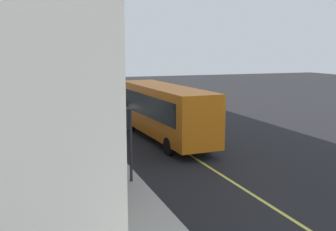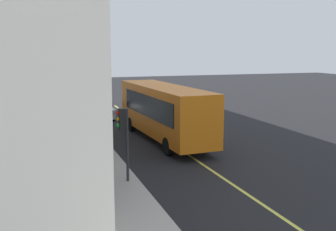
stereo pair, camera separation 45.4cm
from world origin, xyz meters
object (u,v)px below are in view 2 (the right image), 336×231
(bus, at_px, (164,110))
(pedestrian_at_corner, at_px, (73,127))
(pedestrian_mid_block, at_px, (91,151))
(car_silver, at_px, (101,110))
(traffic_light, at_px, (123,127))

(bus, xyz_separation_m, pedestrian_at_corner, (-0.11, 5.73, -0.74))
(pedestrian_at_corner, relative_size, pedestrian_mid_block, 1.02)
(car_silver, height_order, pedestrian_mid_block, pedestrian_mid_block)
(traffic_light, distance_m, car_silver, 17.24)
(pedestrian_mid_block, bearing_deg, pedestrian_at_corner, 2.19)
(car_silver, xyz_separation_m, pedestrian_mid_block, (-15.49, 3.07, 0.48))
(bus, relative_size, traffic_light, 3.51)
(traffic_light, bearing_deg, pedestrian_at_corner, 10.75)
(traffic_light, height_order, pedestrian_at_corner, traffic_light)
(bus, bearing_deg, pedestrian_at_corner, 91.13)
(pedestrian_at_corner, bearing_deg, traffic_light, -169.25)
(bus, bearing_deg, car_silver, 14.44)
(car_silver, relative_size, pedestrian_mid_block, 2.46)
(bus, xyz_separation_m, car_silver, (9.46, 2.44, -1.24))
(traffic_light, distance_m, pedestrian_mid_block, 2.36)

